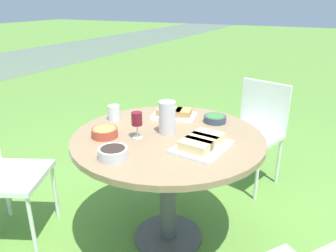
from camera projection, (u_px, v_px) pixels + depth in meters
name	position (u px, v px, depth m)	size (l,w,h in m)	color
ground_plane	(168.00, 237.00, 2.27)	(40.00, 40.00, 0.00)	#5B8C38
dining_table	(168.00, 153.00, 2.03)	(1.17, 1.17, 0.76)	#4C4C51
chair_far_back	(256.00, 125.00, 2.81)	(0.53, 0.55, 0.89)	white
water_pitcher	(167.00, 117.00, 1.99)	(0.11, 0.10, 0.20)	silver
wine_glass	(137.00, 120.00, 1.91)	(0.06, 0.06, 0.16)	silver
platter_bread_main	(174.00, 114.00, 2.28)	(0.25, 0.33, 0.06)	white
platter_charcuterie	(202.00, 143.00, 1.80)	(0.35, 0.29, 0.07)	white
bowl_fries	(105.00, 132.00, 1.96)	(0.16, 0.16, 0.05)	#B74733
bowl_salad	(215.00, 119.00, 2.19)	(0.15, 0.15, 0.04)	#334256
bowl_olives	(113.00, 153.00, 1.69)	(0.16, 0.16, 0.06)	silver
cup_water_near	(114.00, 113.00, 2.23)	(0.08, 0.08, 0.10)	silver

